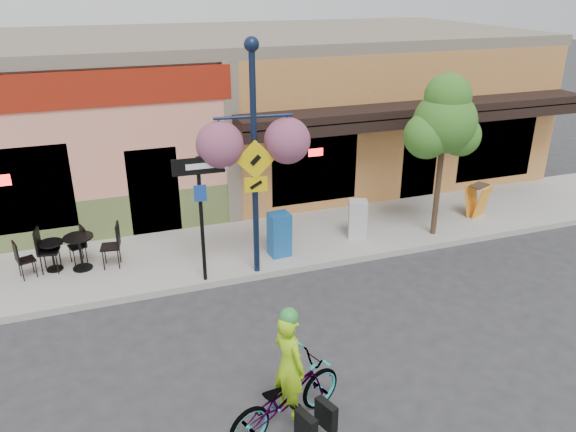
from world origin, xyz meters
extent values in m
plane|color=#2D2D30|center=(0.00, 0.00, 0.00)|extent=(90.00, 90.00, 0.00)
cube|color=#9E9B93|center=(0.00, 2.00, 0.07)|extent=(24.00, 3.00, 0.15)
cube|color=#A8A59E|center=(0.00, 0.55, 0.07)|extent=(24.00, 0.12, 0.15)
imported|color=maroon|center=(-2.12, -3.71, 0.51)|extent=(2.07, 1.29, 1.03)
imported|color=#9EDD17|center=(-2.07, -3.71, 0.80)|extent=(0.56, 0.68, 1.61)
camera|label=1|loc=(-4.20, -9.67, 5.99)|focal=35.00mm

